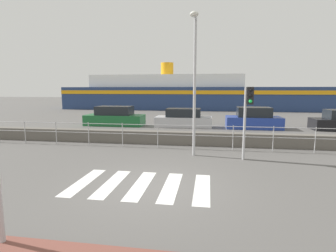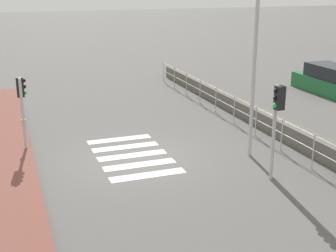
# 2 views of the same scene
# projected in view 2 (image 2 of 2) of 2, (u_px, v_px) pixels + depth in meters

# --- Properties ---
(ground_plane) EXTENTS (160.00, 160.00, 0.00)m
(ground_plane) POSITION_uv_depth(u_px,v_px,m) (135.00, 160.00, 15.61)
(ground_plane) COLOR #565451
(sidewalk_brick) EXTENTS (24.00, 1.80, 0.12)m
(sidewalk_brick) POSITION_uv_depth(u_px,v_px,m) (6.00, 174.00, 14.27)
(sidewalk_brick) COLOR brown
(sidewalk_brick) RESTS_ON ground_plane
(crosswalk) EXTENTS (4.05, 2.40, 0.01)m
(crosswalk) POSITION_uv_depth(u_px,v_px,m) (132.00, 155.00, 15.98)
(crosswalk) COLOR silver
(crosswalk) RESTS_ON ground_plane
(seawall) EXTENTS (25.69, 0.55, 0.66)m
(seawall) POSITION_uv_depth(u_px,v_px,m) (288.00, 132.00, 17.43)
(seawall) COLOR #605B54
(seawall) RESTS_ON ground_plane
(harbor_fence) EXTENTS (23.16, 0.04, 1.16)m
(harbor_fence) POSITION_uv_depth(u_px,v_px,m) (268.00, 123.00, 17.02)
(harbor_fence) COLOR #B2B2B5
(harbor_fence) RESTS_ON ground_plane
(traffic_light_near) EXTENTS (0.34, 0.32, 2.60)m
(traffic_light_near) POSITION_uv_depth(u_px,v_px,m) (22.00, 98.00, 15.91)
(traffic_light_near) COLOR #B2B2B5
(traffic_light_near) RESTS_ON ground_plane
(traffic_light_far) EXTENTS (0.34, 0.32, 2.90)m
(traffic_light_far) POSITION_uv_depth(u_px,v_px,m) (277.00, 112.00, 13.33)
(traffic_light_far) COLOR #B2B2B5
(traffic_light_far) RESTS_ON ground_plane
(streetlamp) EXTENTS (0.32, 1.20, 5.73)m
(streetlamp) POSITION_uv_depth(u_px,v_px,m) (249.00, 51.00, 14.86)
(streetlamp) COLOR #B2B2B5
(streetlamp) RESTS_ON ground_plane
(parked_car_green) EXTENTS (4.55, 1.78, 1.50)m
(parked_car_green) POSITION_uv_depth(u_px,v_px,m) (331.00, 81.00, 24.57)
(parked_car_green) COLOR #1E6633
(parked_car_green) RESTS_ON ground_plane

